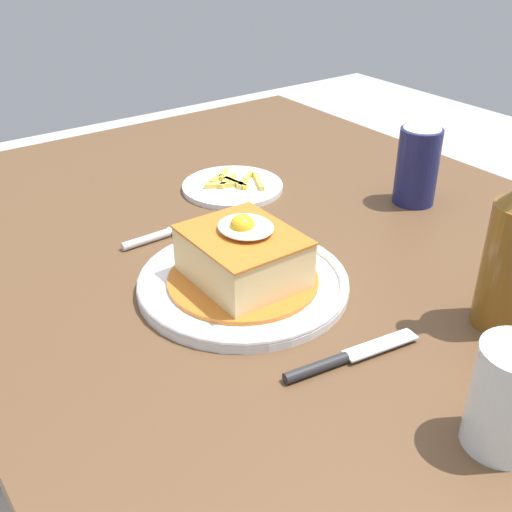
{
  "coord_description": "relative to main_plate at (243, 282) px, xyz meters",
  "views": [
    {
      "loc": [
        0.5,
        -0.49,
        1.17
      ],
      "look_at": [
        -0.04,
        -0.1,
        0.78
      ],
      "focal_mm": 43.46,
      "sensor_mm": 36.0,
      "label": 1
    }
  ],
  "objects": [
    {
      "name": "fork",
      "position": [
        -0.18,
        -0.02,
        -0.0
      ],
      "size": [
        0.02,
        0.14,
        0.01
      ],
      "color": "silver",
      "rests_on": "dining_table"
    },
    {
      "name": "soda_can",
      "position": [
        -0.05,
        0.37,
        0.05
      ],
      "size": [
        0.07,
        0.07,
        0.12
      ],
      "color": "#191E51",
      "rests_on": "dining_table"
    },
    {
      "name": "side_plate_fries",
      "position": [
        -0.26,
        0.16,
        -0.0
      ],
      "size": [
        0.17,
        0.17,
        0.02
      ],
      "color": "white",
      "rests_on": "dining_table"
    },
    {
      "name": "main_plate",
      "position": [
        0.0,
        0.0,
        0.0
      ],
      "size": [
        0.27,
        0.27,
        0.02
      ],
      "color": "white",
      "rests_on": "dining_table"
    },
    {
      "name": "drinking_glass",
      "position": [
        0.35,
        0.04,
        0.04
      ],
      "size": [
        0.07,
        0.07,
        0.1
      ],
      "color": "#3F2314",
      "rests_on": "dining_table"
    },
    {
      "name": "knife",
      "position": [
        0.18,
        -0.01,
        -0.0
      ],
      "size": [
        0.04,
        0.17,
        0.01
      ],
      "color": "#262628",
      "rests_on": "dining_table"
    },
    {
      "name": "dining_table",
      "position": [
        0.04,
        0.12,
        -0.11
      ],
      "size": [
        1.44,
        0.92,
        0.74
      ],
      "color": "brown",
      "rests_on": "ground_plane"
    },
    {
      "name": "sandwich_meal",
      "position": [
        -0.0,
        0.0,
        0.03
      ],
      "size": [
        0.19,
        0.19,
        0.09
      ],
      "color": "#C66B23",
      "rests_on": "main_plate"
    }
  ]
}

